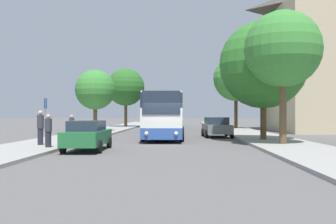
{
  "coord_description": "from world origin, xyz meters",
  "views": [
    {
      "loc": [
        1.02,
        -23.93,
        1.84
      ],
      "look_at": [
        -0.26,
        14.09,
        2.03
      ],
      "focal_mm": 42.0,
      "sensor_mm": 36.0,
      "label": 1
    }
  ],
  "objects_px": {
    "parked_car_right_near": "(217,127)",
    "tree_left_near": "(126,87)",
    "tree_left_far": "(95,90)",
    "tree_right_mid": "(236,79)",
    "parked_car_left_curb": "(88,135)",
    "tree_right_near": "(283,49)",
    "pedestrian_waiting_near": "(40,127)",
    "tree_right_far": "(263,65)",
    "bus_front": "(164,115)",
    "pedestrian_waiting_far": "(72,127)",
    "pedestrian_walking_back": "(48,131)",
    "bus_middle": "(170,113)",
    "bus_rear": "(171,114)",
    "bus_stop_sign": "(45,115)"
  },
  "relations": [
    {
      "from": "pedestrian_waiting_near",
      "to": "tree_right_far",
      "type": "bearing_deg",
      "value": -152.08
    },
    {
      "from": "pedestrian_walking_back",
      "to": "tree_right_mid",
      "type": "distance_m",
      "value": 30.81
    },
    {
      "from": "parked_car_right_near",
      "to": "tree_left_near",
      "type": "bearing_deg",
      "value": -67.19
    },
    {
      "from": "pedestrian_waiting_far",
      "to": "tree_left_far",
      "type": "relative_size",
      "value": 0.26
    },
    {
      "from": "parked_car_left_curb",
      "to": "tree_right_mid",
      "type": "xyz_separation_m",
      "value": [
        11.23,
        27.51,
        5.28
      ]
    },
    {
      "from": "bus_stop_sign",
      "to": "tree_left_near",
      "type": "bearing_deg",
      "value": 88.82
    },
    {
      "from": "tree_right_near",
      "to": "tree_right_far",
      "type": "relative_size",
      "value": 0.96
    },
    {
      "from": "tree_right_near",
      "to": "bus_rear",
      "type": "bearing_deg",
      "value": 101.72
    },
    {
      "from": "bus_front",
      "to": "pedestrian_waiting_near",
      "type": "xyz_separation_m",
      "value": [
        -6.38,
        -8.13,
        -0.64
      ]
    },
    {
      "from": "tree_left_near",
      "to": "pedestrian_waiting_near",
      "type": "bearing_deg",
      "value": -90.45
    },
    {
      "from": "bus_front",
      "to": "bus_stop_sign",
      "type": "bearing_deg",
      "value": -138.02
    },
    {
      "from": "tree_left_far",
      "to": "tree_right_far",
      "type": "xyz_separation_m",
      "value": [
        14.11,
        -12.88,
        0.85
      ]
    },
    {
      "from": "bus_rear",
      "to": "tree_right_mid",
      "type": "height_order",
      "value": "tree_right_mid"
    },
    {
      "from": "parked_car_right_near",
      "to": "tree_right_near",
      "type": "height_order",
      "value": "tree_right_near"
    },
    {
      "from": "tree_right_mid",
      "to": "pedestrian_waiting_far",
      "type": "bearing_deg",
      "value": -124.94
    },
    {
      "from": "tree_left_far",
      "to": "tree_right_mid",
      "type": "height_order",
      "value": "tree_right_mid"
    },
    {
      "from": "bus_middle",
      "to": "pedestrian_waiting_near",
      "type": "distance_m",
      "value": 22.56
    },
    {
      "from": "tree_left_near",
      "to": "bus_rear",
      "type": "bearing_deg",
      "value": 40.44
    },
    {
      "from": "pedestrian_waiting_near",
      "to": "tree_right_mid",
      "type": "bearing_deg",
      "value": -112.14
    },
    {
      "from": "parked_car_left_curb",
      "to": "tree_left_near",
      "type": "relative_size",
      "value": 0.6
    },
    {
      "from": "bus_rear",
      "to": "pedestrian_waiting_near",
      "type": "distance_m",
      "value": 36.89
    },
    {
      "from": "bus_middle",
      "to": "parked_car_right_near",
      "type": "height_order",
      "value": "bus_middle"
    },
    {
      "from": "bus_front",
      "to": "tree_left_far",
      "type": "bearing_deg",
      "value": 125.49
    },
    {
      "from": "parked_car_left_curb",
      "to": "tree_right_far",
      "type": "height_order",
      "value": "tree_right_far"
    },
    {
      "from": "parked_car_right_near",
      "to": "tree_right_far",
      "type": "xyz_separation_m",
      "value": [
        2.64,
        -5.0,
        4.31
      ]
    },
    {
      "from": "tree_left_far",
      "to": "tree_right_mid",
      "type": "xyz_separation_m",
      "value": [
        15.17,
        7.87,
        1.8
      ]
    },
    {
      "from": "parked_car_right_near",
      "to": "tree_right_mid",
      "type": "distance_m",
      "value": 17.0
    },
    {
      "from": "bus_front",
      "to": "tree_right_mid",
      "type": "height_order",
      "value": "tree_right_mid"
    },
    {
      "from": "parked_car_left_curb",
      "to": "tree_right_near",
      "type": "height_order",
      "value": "tree_right_near"
    },
    {
      "from": "pedestrian_waiting_far",
      "to": "pedestrian_walking_back",
      "type": "bearing_deg",
      "value": 103.55
    },
    {
      "from": "bus_rear",
      "to": "tree_left_far",
      "type": "xyz_separation_m",
      "value": [
        -7.14,
        -18.37,
        2.5
      ]
    },
    {
      "from": "tree_left_near",
      "to": "tree_left_far",
      "type": "xyz_separation_m",
      "value": [
        -1.19,
        -13.3,
        -1.16
      ]
    },
    {
      "from": "pedestrian_waiting_far",
      "to": "pedestrian_walking_back",
      "type": "distance_m",
      "value": 7.2
    },
    {
      "from": "pedestrian_waiting_near",
      "to": "pedestrian_waiting_far",
      "type": "bearing_deg",
      "value": -84.59
    },
    {
      "from": "parked_car_right_near",
      "to": "bus_middle",
      "type": "bearing_deg",
      "value": -73.51
    },
    {
      "from": "pedestrian_waiting_far",
      "to": "tree_right_far",
      "type": "bearing_deg",
      "value": -175.41
    },
    {
      "from": "parked_car_right_near",
      "to": "tree_left_far",
      "type": "xyz_separation_m",
      "value": [
        -11.46,
        7.87,
        3.46
      ]
    },
    {
      "from": "bus_stop_sign",
      "to": "tree_left_far",
      "type": "relative_size",
      "value": 0.43
    },
    {
      "from": "bus_rear",
      "to": "tree_left_far",
      "type": "bearing_deg",
      "value": -111.17
    },
    {
      "from": "parked_car_right_near",
      "to": "bus_front",
      "type": "bearing_deg",
      "value": 22.62
    },
    {
      "from": "pedestrian_waiting_near",
      "to": "pedestrian_waiting_far",
      "type": "xyz_separation_m",
      "value": [
        0.13,
        5.68,
        -0.15
      ]
    },
    {
      "from": "bus_middle",
      "to": "tree_right_far",
      "type": "height_order",
      "value": "tree_right_far"
    },
    {
      "from": "bus_rear",
      "to": "pedestrian_waiting_near",
      "type": "relative_size",
      "value": 6.23
    },
    {
      "from": "parked_car_left_curb",
      "to": "tree_right_near",
      "type": "bearing_deg",
      "value": 14.39
    },
    {
      "from": "pedestrian_waiting_far",
      "to": "bus_middle",
      "type": "bearing_deg",
      "value": -104.56
    },
    {
      "from": "pedestrian_waiting_near",
      "to": "pedestrian_walking_back",
      "type": "relative_size",
      "value": 1.12
    },
    {
      "from": "parked_car_left_curb",
      "to": "parked_car_right_near",
      "type": "relative_size",
      "value": 1.09
    },
    {
      "from": "parked_car_right_near",
      "to": "pedestrian_waiting_far",
      "type": "distance_m",
      "value": 11.3
    },
    {
      "from": "bus_stop_sign",
      "to": "pedestrian_waiting_far",
      "type": "relative_size",
      "value": 1.65
    },
    {
      "from": "bus_rear",
      "to": "bus_stop_sign",
      "type": "distance_m",
      "value": 35.15
    }
  ]
}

